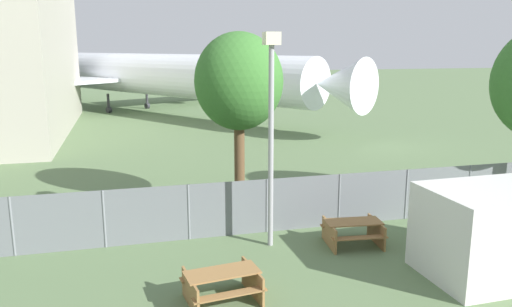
{
  "coord_description": "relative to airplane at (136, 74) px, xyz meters",
  "views": [
    {
      "loc": [
        -4.26,
        -4.66,
        5.97
      ],
      "look_at": [
        0.42,
        13.28,
        2.0
      ],
      "focal_mm": 35.0,
      "sensor_mm": 36.0,
      "label": 1
    }
  ],
  "objects": [
    {
      "name": "perimeter_fence",
      "position": [
        3.25,
        -32.87,
        -2.62
      ],
      "size": [
        56.07,
        0.07,
        1.8
      ],
      "color": "slate",
      "rests_on": "ground"
    },
    {
      "name": "tree_left_of_cabin",
      "position": [
        2.95,
        -30.2,
        1.2
      ],
      "size": [
        3.2,
        3.2,
        6.52
      ],
      "color": "brown",
      "rests_on": "ground"
    },
    {
      "name": "picnic_bench_near_cabin",
      "position": [
        5.52,
        -34.58,
        -3.05
      ],
      "size": [
        1.84,
        1.57,
        0.76
      ],
      "rotation": [
        0.0,
        0.0,
        -0.11
      ],
      "color": "olive",
      "rests_on": "ground"
    },
    {
      "name": "portable_cabin",
      "position": [
        8.34,
        -37.39,
        -2.33
      ],
      "size": [
        3.91,
        2.63,
        2.38
      ],
      "rotation": [
        0.0,
        0.0,
        0.02
      ],
      "color": "silver",
      "rests_on": "ground"
    },
    {
      "name": "light_mast",
      "position": [
        3.05,
        -33.97,
        0.49
      ],
      "size": [
        0.44,
        0.44,
        6.38
      ],
      "color": "#99999E",
      "rests_on": "ground"
    },
    {
      "name": "airplane",
      "position": [
        0.0,
        0.0,
        0.0
      ],
      "size": [
        34.81,
        40.79,
        10.82
      ],
      "rotation": [
        0.0,
        0.0,
        -0.97
      ],
      "color": "white",
      "rests_on": "ground"
    },
    {
      "name": "picnic_bench_open_grass",
      "position": [
        0.97,
        -37.0,
        -3.04
      ],
      "size": [
        1.92,
        1.61,
        0.76
      ],
      "rotation": [
        0.0,
        0.0,
        0.13
      ],
      "color": "olive",
      "rests_on": "ground"
    }
  ]
}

